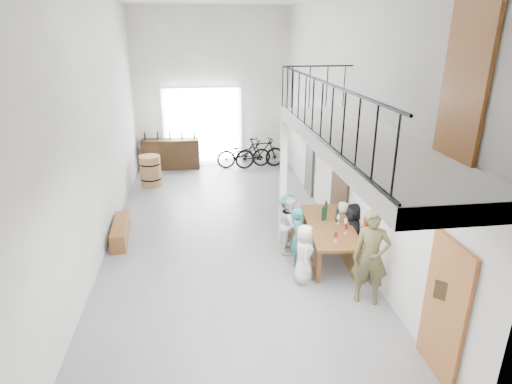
{
  "coord_description": "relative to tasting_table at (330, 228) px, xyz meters",
  "views": [
    {
      "loc": [
        -0.55,
        -9.46,
        4.67
      ],
      "look_at": [
        0.67,
        -0.5,
        1.26
      ],
      "focal_mm": 30.0,
      "sensor_mm": 36.0,
      "label": 1
    }
  ],
  "objects": [
    {
      "name": "bench_inner",
      "position": [
        -0.61,
        0.1,
        -0.5
      ],
      "size": [
        0.47,
        1.83,
        0.42
      ],
      "primitive_type": "cube",
      "rotation": [
        0.0,
        0.0,
        -0.1
      ],
      "color": "brown",
      "rests_on": "ground"
    },
    {
      "name": "side_bench",
      "position": [
        -4.64,
        1.51,
        -0.49
      ],
      "size": [
        0.43,
        1.54,
        0.43
      ],
      "primitive_type": "cube",
      "rotation": [
        0.0,
        0.0,
        0.07
      ],
      "color": "brown",
      "rests_on": "ground"
    },
    {
      "name": "guest_left_c",
      "position": [
        -0.77,
        0.43,
        -0.06
      ],
      "size": [
        0.69,
        0.76,
        1.29
      ],
      "primitive_type": "imported",
      "rotation": [
        0.0,
        0.0,
        1.2
      ],
      "color": "silver",
      "rests_on": "ground"
    },
    {
      "name": "guest_right_c",
      "position": [
        0.5,
        0.63,
        -0.19
      ],
      "size": [
        0.43,
        0.56,
        1.04
      ],
      "primitive_type": "imported",
      "rotation": [
        0.0,
        0.0,
        -1.78
      ],
      "color": "silver",
      "rests_on": "ground"
    },
    {
      "name": "floor",
      "position": [
        -2.14,
        1.46,
        -0.71
      ],
      "size": [
        12.0,
        12.0,
        0.0
      ],
      "primitive_type": "plane",
      "color": "slate",
      "rests_on": "ground"
    },
    {
      "name": "bicycle_far",
      "position": [
        -0.54,
        6.73,
        -0.15
      ],
      "size": [
        1.91,
        0.8,
        1.11
      ],
      "primitive_type": "imported",
      "rotation": [
        0.0,
        0.0,
        1.72
      ],
      "color": "black",
      "rests_on": "ground"
    },
    {
      "name": "balcony",
      "position": [
        -0.16,
        -1.67,
        2.26
      ],
      "size": [
        1.52,
        5.62,
        4.0
      ],
      "color": "white",
      "rests_on": "ground"
    },
    {
      "name": "tasting_table",
      "position": [
        0.0,
        0.0,
        0.0
      ],
      "size": [
        1.17,
        2.38,
        0.79
      ],
      "rotation": [
        0.0,
        0.0,
        -0.1
      ],
      "color": "brown",
      "rests_on": "ground"
    },
    {
      "name": "counter_bottles",
      "position": [
        -3.71,
        7.11,
        0.5
      ],
      "size": [
        1.77,
        0.15,
        0.28
      ],
      "color": "black",
      "rests_on": "serving_counter"
    },
    {
      "name": "tableware",
      "position": [
        0.07,
        0.07,
        0.23
      ],
      "size": [
        0.47,
        1.39,
        0.35
      ],
      "color": "black",
      "rests_on": "tasting_table"
    },
    {
      "name": "potted_plant",
      "position": [
        0.31,
        2.17,
        -0.52
      ],
      "size": [
        0.36,
        0.32,
        0.37
      ],
      "primitive_type": "imported",
      "rotation": [
        0.0,
        0.0,
        -0.09
      ],
      "color": "#224D1C",
      "rests_on": "ground"
    },
    {
      "name": "guest_left_d",
      "position": [
        -0.74,
        0.94,
        -0.13
      ],
      "size": [
        0.51,
        0.79,
        1.16
      ],
      "primitive_type": "imported",
      "rotation": [
        0.0,
        0.0,
        1.46
      ],
      "color": "#247A79",
      "rests_on": "ground"
    },
    {
      "name": "host_standing",
      "position": [
        0.24,
        -1.64,
        0.19
      ],
      "size": [
        0.77,
        0.63,
        1.8
      ],
      "primitive_type": "imported",
      "rotation": [
        0.0,
        0.0,
        -0.36
      ],
      "color": "brown",
      "rests_on": "ground"
    },
    {
      "name": "right_wall_decor",
      "position": [
        0.56,
        -0.41,
        1.04
      ],
      "size": [
        0.07,
        8.28,
        5.07
      ],
      "color": "brown",
      "rests_on": "ground"
    },
    {
      "name": "bench_wall",
      "position": [
        0.43,
        -0.02,
        -0.47
      ],
      "size": [
        0.41,
        2.06,
        0.47
      ],
      "primitive_type": "cube",
      "rotation": [
        0.0,
        0.0,
        -0.07
      ],
      "color": "brown",
      "rests_on": "ground"
    },
    {
      "name": "room_walls",
      "position": [
        -2.14,
        1.46,
        2.85
      ],
      "size": [
        12.0,
        12.0,
        12.0
      ],
      "color": "white",
      "rests_on": "ground"
    },
    {
      "name": "guest_left_b",
      "position": [
        -0.73,
        -0.16,
        -0.07
      ],
      "size": [
        0.45,
        0.55,
        1.28
      ],
      "primitive_type": "imported",
      "rotation": [
        0.0,
        0.0,
        1.2
      ],
      "color": "#247A79",
      "rests_on": "ground"
    },
    {
      "name": "oak_barrel",
      "position": [
        -4.27,
        5.31,
        -0.22
      ],
      "size": [
        0.67,
        0.67,
        0.98
      ],
      "color": "olive",
      "rests_on": "ground"
    },
    {
      "name": "bicycle_near",
      "position": [
        -1.11,
        6.88,
        -0.19
      ],
      "size": [
        2.02,
        0.86,
        1.04
      ],
      "primitive_type": "imported",
      "rotation": [
        0.0,
        0.0,
        1.66
      ],
      "color": "black",
      "rests_on": "ground"
    },
    {
      "name": "serving_counter",
      "position": [
        -3.71,
        7.11,
        -0.18
      ],
      "size": [
        2.02,
        0.6,
        1.06
      ],
      "primitive_type": "cube",
      "rotation": [
        0.0,
        0.0,
        -0.02
      ],
      "color": "#311D0D",
      "rests_on": "ground"
    },
    {
      "name": "guest_right_b",
      "position": [
        0.51,
        0.03,
        -0.08
      ],
      "size": [
        0.48,
        1.19,
        1.24
      ],
      "primitive_type": "imported",
      "rotation": [
        0.0,
        0.0,
        -1.67
      ],
      "color": "black",
      "rests_on": "ground"
    },
    {
      "name": "gateway_portal",
      "position": [
        -2.54,
        7.4,
        0.69
      ],
      "size": [
        2.8,
        0.08,
        2.8
      ],
      "primitive_type": "cube",
      "color": "white",
      "rests_on": "ground"
    },
    {
      "name": "guest_left_a",
      "position": [
        -0.77,
        -0.84,
        -0.1
      ],
      "size": [
        0.45,
        0.63,
        1.21
      ],
      "primitive_type": "imported",
      "rotation": [
        0.0,
        0.0,
        1.45
      ],
      "color": "silver",
      "rests_on": "ground"
    },
    {
      "name": "guest_right_a",
      "position": [
        0.6,
        -0.56,
        -0.1
      ],
      "size": [
        0.4,
        0.75,
        1.22
      ],
      "primitive_type": "imported",
      "rotation": [
        0.0,
        0.0,
        -1.43
      ],
      "color": "red",
      "rests_on": "ground"
    }
  ]
}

